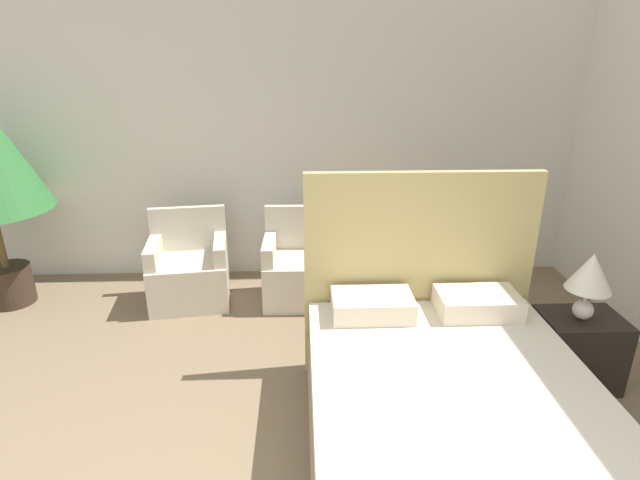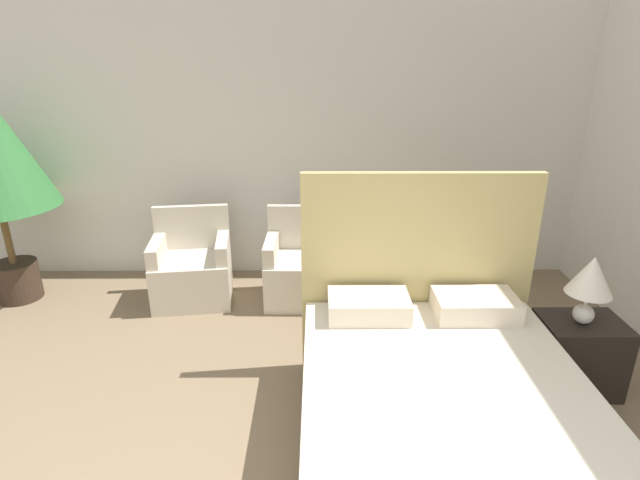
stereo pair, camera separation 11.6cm
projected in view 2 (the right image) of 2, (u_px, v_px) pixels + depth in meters
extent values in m
cube|color=silver|center=(274.00, 128.00, 4.67)|extent=(10.00, 0.06, 2.90)
cube|color=#8C7A5B|center=(448.00, 470.00, 2.52)|extent=(1.50, 2.12, 0.29)
cube|color=beige|center=(454.00, 427.00, 2.42)|extent=(1.47, 2.08, 0.26)
cube|color=tan|center=(416.00, 277.00, 3.34)|extent=(1.53, 0.06, 1.43)
cube|color=beige|center=(368.00, 306.00, 3.15)|extent=(0.51, 0.32, 0.14)
cube|color=beige|center=(475.00, 306.00, 3.16)|extent=(0.51, 0.32, 0.14)
cube|color=beige|center=(193.00, 279.00, 4.47)|extent=(0.73, 0.64, 0.41)
cube|color=beige|center=(192.00, 227.00, 4.56)|extent=(0.67, 0.14, 0.41)
cube|color=beige|center=(156.00, 251.00, 4.34)|extent=(0.16, 0.51, 0.17)
cube|color=beige|center=(223.00, 248.00, 4.40)|extent=(0.16, 0.51, 0.17)
cube|color=beige|center=(304.00, 279.00, 4.48)|extent=(0.68, 0.58, 0.41)
cube|color=beige|center=(305.00, 227.00, 4.57)|extent=(0.67, 0.07, 0.41)
cube|color=beige|center=(271.00, 249.00, 4.38)|extent=(0.11, 0.51, 0.17)
cube|color=beige|center=(336.00, 249.00, 4.37)|extent=(0.11, 0.51, 0.17)
cylinder|color=#38281E|center=(18.00, 280.00, 4.53)|extent=(0.38, 0.38, 0.35)
cylinder|color=brown|center=(7.00, 235.00, 4.37)|extent=(0.06, 0.06, 0.53)
cube|color=black|center=(577.00, 355.00, 3.29)|extent=(0.52, 0.38, 0.50)
sphere|color=white|center=(583.00, 314.00, 3.16)|extent=(0.13, 0.13, 0.13)
cylinder|color=white|center=(586.00, 299.00, 3.13)|extent=(0.02, 0.02, 0.08)
cone|color=silver|center=(592.00, 275.00, 3.07)|extent=(0.28, 0.28, 0.25)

